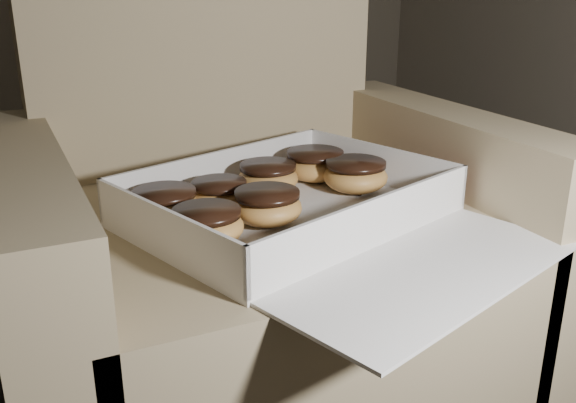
# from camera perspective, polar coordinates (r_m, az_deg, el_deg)

# --- Properties ---
(armchair) EXTENTS (0.81, 0.69, 0.85)m
(armchair) POSITION_cam_1_polar(r_m,az_deg,el_deg) (1.11, -2.80, -5.19)
(armchair) COLOR #8B7859
(armchair) RESTS_ON floor
(bakery_box) EXTENTS (0.59, 0.64, 0.08)m
(bakery_box) POSITION_cam_1_polar(r_m,az_deg,el_deg) (0.95, 2.15, -1.41)
(bakery_box) COLOR silver
(bakery_box) RESTS_ON armchair
(donut_a) EXTENTS (0.09, 0.09, 0.05)m
(donut_a) POSITION_cam_1_polar(r_m,az_deg,el_deg) (1.00, -6.12, 0.65)
(donut_a) COLOR #C28744
(donut_a) RESTS_ON bakery_box
(donut_b) EXTENTS (0.10, 0.10, 0.05)m
(donut_b) POSITION_cam_1_polar(r_m,az_deg,el_deg) (0.87, -7.24, -2.10)
(donut_b) COLOR #C28744
(donut_b) RESTS_ON bakery_box
(donut_c) EXTENTS (0.11, 0.11, 0.05)m
(donut_c) POSITION_cam_1_polar(r_m,az_deg,el_deg) (1.13, 2.42, 3.31)
(donut_c) COLOR #C28744
(donut_c) RESTS_ON bakery_box
(donut_d) EXTENTS (0.11, 0.11, 0.05)m
(donut_d) POSITION_cam_1_polar(r_m,az_deg,el_deg) (1.08, 6.02, 2.35)
(donut_d) COLOR #C28744
(donut_d) RESTS_ON bakery_box
(donut_e) EXTENTS (0.10, 0.10, 0.05)m
(donut_e) POSITION_cam_1_polar(r_m,az_deg,el_deg) (0.96, -10.91, -0.29)
(donut_e) COLOR #C28744
(donut_e) RESTS_ON bakery_box
(donut_f) EXTENTS (0.10, 0.10, 0.05)m
(donut_f) POSITION_cam_1_polar(r_m,az_deg,el_deg) (0.93, -1.86, -0.39)
(donut_f) COLOR #C28744
(donut_f) RESTS_ON bakery_box
(donut_g) EXTENTS (0.10, 0.10, 0.05)m
(donut_g) POSITION_cam_1_polar(r_m,az_deg,el_deg) (1.07, -1.79, 2.19)
(donut_g) COLOR #C28744
(donut_g) RESTS_ON bakery_box
(crumb_a) EXTENTS (0.01, 0.01, 0.00)m
(crumb_a) POSITION_cam_1_polar(r_m,az_deg,el_deg) (1.06, 6.38, 0.58)
(crumb_a) COLOR black
(crumb_a) RESTS_ON bakery_box
(crumb_b) EXTENTS (0.01, 0.01, 0.00)m
(crumb_b) POSITION_cam_1_polar(r_m,az_deg,el_deg) (0.84, -5.26, -4.68)
(crumb_b) COLOR black
(crumb_b) RESTS_ON bakery_box
(crumb_c) EXTENTS (0.01, 0.01, 0.00)m
(crumb_c) POSITION_cam_1_polar(r_m,az_deg,el_deg) (0.97, 10.53, -1.42)
(crumb_c) COLOR black
(crumb_c) RESTS_ON bakery_box
(crumb_d) EXTENTS (0.01, 0.01, 0.00)m
(crumb_d) POSITION_cam_1_polar(r_m,az_deg,el_deg) (0.96, 10.56, -1.75)
(crumb_d) COLOR black
(crumb_d) RESTS_ON bakery_box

